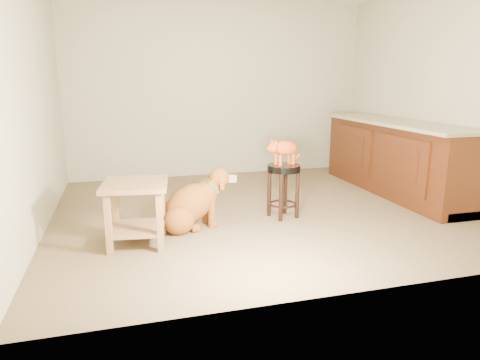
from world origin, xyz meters
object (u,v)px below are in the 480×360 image
object	(u,v)px
padded_stool	(283,180)
golden_retriever	(190,205)
side_table	(136,204)
wood_stool	(362,154)
tabby_kitten	(283,149)

from	to	relation	value
padded_stool	golden_retriever	xyz separation A→B (m)	(-1.01, -0.08, -0.17)
golden_retriever	padded_stool	bearing A→B (deg)	-6.50
side_table	golden_retriever	distance (m)	0.62
padded_stool	golden_retriever	distance (m)	1.03
wood_stool	tabby_kitten	xyz separation A→B (m)	(-1.69, -1.23, 0.34)
tabby_kitten	side_table	bearing A→B (deg)	178.95
padded_stool	tabby_kitten	size ratio (longest dim) A/B	1.23
padded_stool	golden_retriever	world-z (taller)	golden_retriever
padded_stool	side_table	xyz separation A→B (m)	(-1.54, -0.38, -0.03)
tabby_kitten	golden_retriever	bearing A→B (deg)	169.62
golden_retriever	wood_stool	bearing A→B (deg)	14.86
padded_stool	tabby_kitten	world-z (taller)	tabby_kitten
wood_stool	golden_retriever	world-z (taller)	wood_stool
padded_stool	golden_retriever	bearing A→B (deg)	-175.45
padded_stool	golden_retriever	size ratio (longest dim) A/B	0.59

